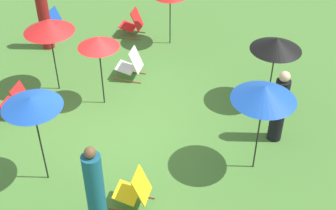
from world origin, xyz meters
TOP-DOWN VIEW (x-y plane):
  - ground_plane at (0.00, 0.00)m, footprint 40.00×40.00m
  - deckchair_1 at (2.42, 0.55)m, footprint 0.66×0.86m
  - deckchair_2 at (-0.31, -2.28)m, footprint 0.64×0.85m
  - deckchair_3 at (-1.87, 0.26)m, footprint 0.66×0.86m
  - deckchair_4 at (-4.19, -2.20)m, footprint 0.68×0.87m
  - deckchair_7 at (-4.13, 0.19)m, footprint 0.68×0.87m
  - umbrella_1 at (1.71, -1.23)m, footprint 1.10×1.10m
  - umbrella_2 at (-0.78, 3.63)m, footprint 1.17×1.17m
  - umbrella_3 at (-1.38, -1.54)m, footprint 1.19×1.19m
  - umbrella_4 at (-0.77, -0.34)m, footprint 0.95×0.95m
  - umbrella_5 at (1.45, 2.94)m, footprint 1.22×1.22m
  - person_0 at (-3.45, -2.19)m, footprint 0.41×0.41m
  - person_1 at (2.76, -0.09)m, footprint 0.47×0.47m
  - person_2 at (0.56, 3.53)m, footprint 0.37×0.37m

SIDE VIEW (x-z plane):
  - ground_plane at x=0.00m, z-range 0.00..0.00m
  - deckchair_1 at x=2.42m, z-range -0.05..0.79m
  - deckchair_2 at x=-0.31m, z-range -0.05..0.79m
  - deckchair_3 at x=-1.87m, z-range -0.05..0.79m
  - deckchair_4 at x=-4.19m, z-range -0.05..0.79m
  - deckchair_7 at x=-4.13m, z-range -0.05..0.79m
  - person_1 at x=2.76m, z-range -0.06..1.70m
  - person_2 at x=0.56m, z-range -0.04..1.70m
  - person_0 at x=-3.45m, z-range -0.05..1.73m
  - umbrella_2 at x=-0.78m, z-range 0.73..2.47m
  - umbrella_4 at x=-0.77m, z-range 0.77..2.59m
  - umbrella_3 at x=-1.38m, z-range 0.81..2.75m
  - umbrella_5 at x=1.45m, z-range 0.86..2.88m
  - umbrella_1 at x=1.71m, z-range 0.89..2.89m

